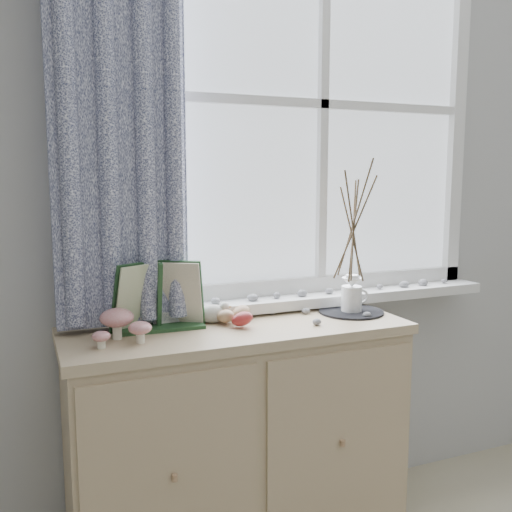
# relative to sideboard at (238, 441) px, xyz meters

# --- Properties ---
(sideboard) EXTENTS (1.20, 0.45, 0.85)m
(sideboard) POSITION_rel_sideboard_xyz_m (0.00, 0.00, 0.00)
(sideboard) COLOR tan
(sideboard) RESTS_ON ground
(botanical_book) EXTENTS (0.35, 0.14, 0.24)m
(botanical_book) POSITION_rel_sideboard_xyz_m (-0.26, 0.03, 0.55)
(botanical_book) COLOR #214423
(botanical_book) RESTS_ON sideboard
(toadstool_cluster) EXTENTS (0.19, 0.16, 0.10)m
(toadstool_cluster) POSITION_rel_sideboard_xyz_m (-0.41, -0.03, 0.48)
(toadstool_cluster) COLOR white
(toadstool_cluster) RESTS_ON sideboard
(wooden_eggs) EXTENTS (0.17, 0.18, 0.08)m
(wooden_eggs) POSITION_rel_sideboard_xyz_m (-0.01, 0.05, 0.45)
(wooden_eggs) COLOR tan
(wooden_eggs) RESTS_ON sideboard
(songbird_figurine) EXTENTS (0.16, 0.10, 0.07)m
(songbird_figurine) POSITION_rel_sideboard_xyz_m (-0.07, 0.08, 0.46)
(songbird_figurine) COLOR beige
(songbird_figurine) RESTS_ON sideboard
(crocheted_doily) EXTENTS (0.25, 0.25, 0.01)m
(crocheted_doily) POSITION_rel_sideboard_xyz_m (0.47, 0.02, 0.43)
(crocheted_doily) COLOR black
(crocheted_doily) RESTS_ON sideboard
(twig_pitcher) EXTENTS (0.26, 0.26, 0.59)m
(twig_pitcher) POSITION_rel_sideboard_xyz_m (0.47, 0.02, 0.76)
(twig_pitcher) COLOR white
(twig_pitcher) RESTS_ON crocheted_doily
(sideboard_pebbles) EXTENTS (0.33, 0.23, 0.02)m
(sideboard_pebbles) POSITION_rel_sideboard_xyz_m (0.30, 0.00, 0.44)
(sideboard_pebbles) COLOR gray
(sideboard_pebbles) RESTS_ON sideboard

